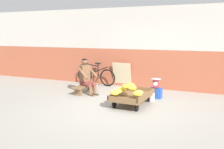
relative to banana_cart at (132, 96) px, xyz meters
The scene contains 11 objects.
ground_plane 0.63m from the banana_cart, 115.53° to the right, with size 80.00×80.00×0.00m, color gray.
back_wall 2.70m from the banana_cart, 95.97° to the left, with size 16.00×0.30×2.87m.
banana_cart is the anchor object (origin of this frame).
banana_pile 0.32m from the banana_cart, 110.90° to the right, with size 0.84×1.35×0.26m.
low_bench 2.01m from the banana_cart, 159.71° to the left, with size 0.38×1.12×0.27m.
vendor_seated 1.95m from the banana_cart, 159.86° to the left, with size 0.74×0.62×1.14m.
plastic_crate 1.08m from the banana_cart, 68.26° to the left, with size 0.36×0.28×0.30m.
weighing_scale 1.10m from the banana_cart, 68.24° to the left, with size 0.30×0.30×0.29m.
bicycle_near_left 2.98m from the banana_cart, 137.00° to the left, with size 1.66×0.48×0.86m.
sign_board 2.51m from the banana_cart, 118.13° to the left, with size 0.70×0.21×0.89m.
shopping_bag 0.69m from the banana_cart, 56.88° to the left, with size 0.18×0.12×0.24m, color silver.
Camera 1 is at (2.47, -5.93, 1.94)m, focal length 40.89 mm.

